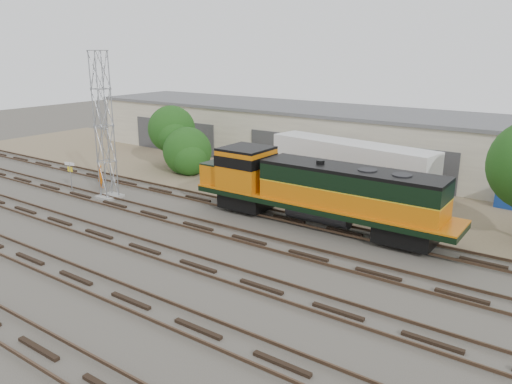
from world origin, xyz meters
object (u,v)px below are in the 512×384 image
Objects in this scene: locomotive at (315,189)px; semi_trailer at (354,163)px; signal_tower at (104,129)px; worker at (101,176)px.

locomotive is 1.29× the size of semi_trailer.
signal_tower is 0.79× the size of semi_trailer.
semi_trailer reaches higher than worker.
signal_tower reaches higher than locomotive.
worker is 0.14× the size of semi_trailer.
semi_trailer is at bearing 37.32° from signal_tower.
worker is at bearing -173.88° from locomotive.
worker is (-18.52, -1.99, -1.47)m from locomotive.
locomotive reaches higher than semi_trailer.
locomotive is at bearing 12.62° from signal_tower.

